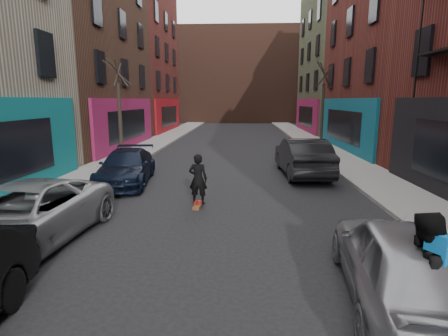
# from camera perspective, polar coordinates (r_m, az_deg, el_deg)

# --- Properties ---
(sidewalk_left) EXTENTS (2.50, 84.00, 0.13)m
(sidewalk_left) POSITION_cam_1_polar(r_m,az_deg,el_deg) (32.05, -9.40, 4.94)
(sidewalk_left) COLOR gray
(sidewalk_left) RESTS_ON ground
(sidewalk_right) EXTENTS (2.50, 84.00, 0.13)m
(sidewalk_right) POSITION_cam_1_polar(r_m,az_deg,el_deg) (31.85, 13.24, 4.76)
(sidewalk_right) COLOR gray
(sidewalk_right) RESTS_ON ground
(building_far) EXTENTS (40.00, 10.00, 14.00)m
(building_far) POSITION_cam_1_polar(r_m,az_deg,el_deg) (57.26, 2.40, 14.66)
(building_far) COLOR #47281E
(building_far) RESTS_ON ground
(tree_left_far) EXTENTS (2.00, 2.00, 6.50)m
(tree_left_far) POSITION_cam_1_polar(r_m,az_deg,el_deg) (20.29, -16.78, 10.54)
(tree_left_far) COLOR black
(tree_left_far) RESTS_ON sidewalk_left
(tree_right_far) EXTENTS (2.00, 2.00, 6.80)m
(tree_right_far) POSITION_cam_1_polar(r_m,az_deg,el_deg) (25.78, 15.87, 10.94)
(tree_right_far) COLOR black
(tree_right_far) RESTS_ON sidewalk_right
(parked_left_far) EXTENTS (2.84, 5.43, 1.46)m
(parked_left_far) POSITION_cam_1_polar(r_m,az_deg,el_deg) (9.50, -30.04, -6.83)
(parked_left_far) COLOR #919599
(parked_left_far) RESTS_ON ground
(parked_left_end) EXTENTS (2.48, 4.95, 1.38)m
(parked_left_end) POSITION_cam_1_polar(r_m,az_deg,el_deg) (14.91, -15.65, 0.17)
(parked_left_end) COLOR black
(parked_left_end) RESTS_ON ground
(parked_right_far) EXTENTS (2.41, 4.72, 1.54)m
(parked_right_far) POSITION_cam_1_polar(r_m,az_deg,el_deg) (6.67, 27.13, -13.51)
(parked_right_far) COLOR #94959C
(parked_right_far) RESTS_ON ground
(parked_right_end) EXTENTS (2.06, 5.25, 1.70)m
(parked_right_end) POSITION_cam_1_polar(r_m,az_deg,el_deg) (16.34, 12.67, 1.81)
(parked_right_end) COLOR black
(parked_right_end) RESTS_ON ground
(skateboard) EXTENTS (0.30, 0.82, 0.10)m
(skateboard) POSITION_cam_1_polar(r_m,az_deg,el_deg) (11.41, -4.19, -6.06)
(skateboard) COLOR brown
(skateboard) RESTS_ON ground
(skateboarder) EXTENTS (0.63, 0.45, 1.63)m
(skateboarder) POSITION_cam_1_polar(r_m,az_deg,el_deg) (11.19, -4.26, -1.81)
(skateboarder) COLOR black
(skateboarder) RESTS_ON skateboard
(pedestrian) EXTENTS (1.19, 1.12, 1.94)m
(pedestrian) POSITION_cam_1_polar(r_m,az_deg,el_deg) (5.73, 29.41, -15.52)
(pedestrian) COLOR black
(pedestrian) RESTS_ON ground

